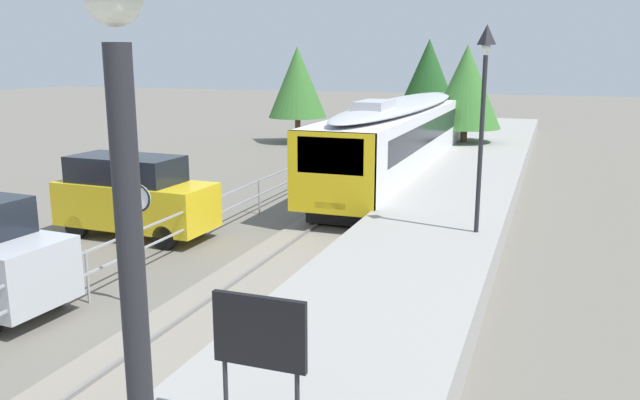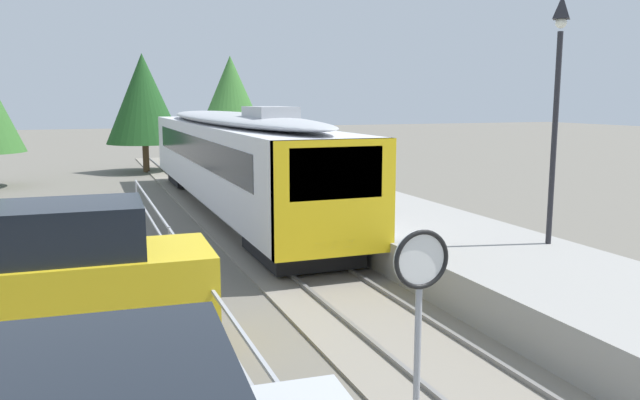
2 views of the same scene
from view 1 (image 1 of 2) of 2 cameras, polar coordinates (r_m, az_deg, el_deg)
name	(u,v)px [view 1 (image 1 of 2)]	position (r m, az deg, el deg)	size (l,w,h in m)	color
ground_plane	(278,209)	(23.65, -3.72, -0.76)	(160.00, 160.00, 0.00)	#6B665B
track_rails	(356,214)	(22.63, 3.26, -1.28)	(3.20, 60.00, 0.14)	gray
commuter_train	(403,133)	(28.98, 7.36, 5.93)	(2.82, 20.03, 3.74)	silver
station_platform	(450,210)	(21.86, 11.46, -0.89)	(3.90, 60.00, 0.90)	#999691
platform_lamp_near_end	(130,247)	(2.96, -16.52, -4.00)	(0.34, 0.34, 5.35)	#232328
platform_lamp_mid_platform	(484,90)	(17.00, 14.37, 9.42)	(0.34, 0.34, 5.35)	#232328
platform_notice_board	(259,337)	(7.84, -5.41, -12.01)	(1.20, 0.08, 1.80)	#232328
speed_limit_sign	(140,215)	(14.34, -15.75, -1.29)	(0.61, 0.10, 2.81)	#9EA0A5
carpark_fence	(87,265)	(15.32, -20.06, -5.43)	(0.06, 36.06, 1.25)	#9EA0A5
parked_van_yellow	(134,195)	(20.50, -16.24, 0.39)	(4.96, 2.10, 2.51)	gold
tree_behind_carpark	(428,78)	(43.48, 9.62, 10.65)	(4.24, 4.24, 6.64)	brown
tree_behind_station_far	(297,82)	(41.75, -2.02, 10.42)	(3.76, 3.76, 6.14)	brown
tree_distant_left	(466,87)	(36.00, 12.87, 9.79)	(3.88, 3.88, 6.13)	brown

